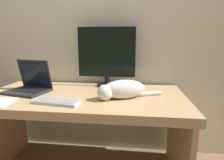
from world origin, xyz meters
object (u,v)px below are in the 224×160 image
(monitor, at_px, (107,56))
(cat, at_px, (121,89))
(external_keyboard, at_px, (57,102))
(laptop, at_px, (30,86))

(monitor, distance_m, cat, 0.46)
(monitor, relative_size, external_keyboard, 1.60)
(external_keyboard, bearing_deg, laptop, 151.04)
(external_keyboard, height_order, cat, cat)
(monitor, xyz_separation_m, laptop, (-0.60, -0.28, -0.23))
(external_keyboard, bearing_deg, cat, 27.82)
(monitor, xyz_separation_m, cat, (0.16, -0.37, -0.21))
(monitor, height_order, external_keyboard, monitor)
(laptop, xyz_separation_m, external_keyboard, (0.34, -0.25, -0.04))
(external_keyboard, distance_m, cat, 0.46)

